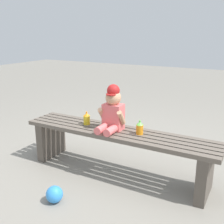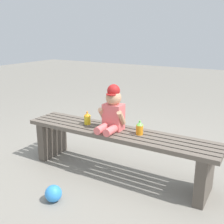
{
  "view_description": "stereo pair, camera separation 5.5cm",
  "coord_description": "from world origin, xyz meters",
  "px_view_note": "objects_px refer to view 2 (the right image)",
  "views": [
    {
      "loc": [
        1.05,
        -2.0,
        1.24
      ],
      "look_at": [
        -0.03,
        -0.05,
        0.59
      ],
      "focal_mm": 44.0,
      "sensor_mm": 36.0,
      "label": 1
    },
    {
      "loc": [
        1.1,
        -1.98,
        1.24
      ],
      "look_at": [
        -0.03,
        -0.05,
        0.59
      ],
      "focal_mm": 44.0,
      "sensor_mm": 36.0,
      "label": 2
    }
  ],
  "objects_px": {
    "park_bench": "(117,144)",
    "sippy_cup_left": "(87,118)",
    "child_figure": "(112,111)",
    "toy_ball": "(53,193)",
    "sippy_cup_right": "(140,128)"
  },
  "relations": [
    {
      "from": "park_bench",
      "to": "sippy_cup_left",
      "type": "bearing_deg",
      "value": 177.3
    },
    {
      "from": "park_bench",
      "to": "child_figure",
      "type": "relative_size",
      "value": 4.38
    },
    {
      "from": "park_bench",
      "to": "child_figure",
      "type": "distance_m",
      "value": 0.31
    },
    {
      "from": "toy_ball",
      "to": "sippy_cup_right",
      "type": "bearing_deg",
      "value": 57.55
    },
    {
      "from": "sippy_cup_left",
      "to": "toy_ball",
      "type": "bearing_deg",
      "value": -78.78
    },
    {
      "from": "sippy_cup_left",
      "to": "toy_ball",
      "type": "height_order",
      "value": "sippy_cup_left"
    },
    {
      "from": "sippy_cup_right",
      "to": "toy_ball",
      "type": "distance_m",
      "value": 0.86
    },
    {
      "from": "sippy_cup_right",
      "to": "toy_ball",
      "type": "bearing_deg",
      "value": -122.45
    },
    {
      "from": "park_bench",
      "to": "sippy_cup_right",
      "type": "xyz_separation_m",
      "value": [
        0.21,
        0.02,
        0.19
      ]
    },
    {
      "from": "child_figure",
      "to": "sippy_cup_left",
      "type": "distance_m",
      "value": 0.31
    },
    {
      "from": "sippy_cup_left",
      "to": "child_figure",
      "type": "bearing_deg",
      "value": -2.92
    },
    {
      "from": "park_bench",
      "to": "child_figure",
      "type": "bearing_deg",
      "value": 178.52
    },
    {
      "from": "park_bench",
      "to": "toy_ball",
      "type": "distance_m",
      "value": 0.69
    },
    {
      "from": "sippy_cup_left",
      "to": "sippy_cup_right",
      "type": "distance_m",
      "value": 0.54
    },
    {
      "from": "child_figure",
      "to": "sippy_cup_left",
      "type": "relative_size",
      "value": 3.26
    }
  ]
}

